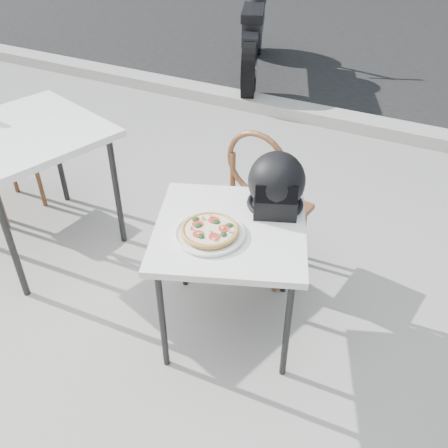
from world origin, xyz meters
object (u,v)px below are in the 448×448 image
at_px(cafe_table_main, 230,237).
at_px(motorcycle, 254,32).
at_px(pizza, 210,230).
at_px(cafe_table_side, 23,142).
at_px(cafe_chair_main, 264,198).
at_px(plate, 210,233).
at_px(helmet, 276,185).

relative_size(cafe_table_main, motorcycle, 0.44).
height_order(pizza, cafe_table_side, cafe_table_side).
bearing_deg(cafe_chair_main, cafe_table_main, 101.39).
height_order(plate, helmet, helmet).
relative_size(pizza, motorcycle, 0.16).
height_order(plate, cafe_table_side, cafe_table_side).
distance_m(cafe_table_main, cafe_chair_main, 0.48).
relative_size(cafe_chair_main, cafe_table_side, 0.93).
xyz_separation_m(cafe_table_main, pizza, (-0.06, -0.10, 0.10)).
xyz_separation_m(cafe_table_side, motorcycle, (-0.06, 3.57, -0.27)).
relative_size(plate, pizza, 1.14).
bearing_deg(pizza, motorcycle, 110.84).
distance_m(helmet, motorcycle, 3.82).
relative_size(helmet, motorcycle, 0.18).
bearing_deg(cafe_chair_main, cafe_table_side, 23.46).
bearing_deg(cafe_table_main, motorcycle, 112.13).
xyz_separation_m(cafe_table_main, cafe_table_side, (-1.44, 0.12, 0.13)).
bearing_deg(motorcycle, cafe_table_main, -88.63).
height_order(cafe_table_main, cafe_table_side, cafe_table_side).
distance_m(cafe_chair_main, cafe_table_side, 1.48).
distance_m(pizza, cafe_table_side, 1.40).
relative_size(cafe_table_side, motorcycle, 0.52).
bearing_deg(plate, cafe_table_main, 61.14).
bearing_deg(motorcycle, cafe_chair_main, -85.96).
relative_size(cafe_chair_main, motorcycle, 0.48).
xyz_separation_m(pizza, motorcycle, (-1.45, 3.80, -0.24)).
distance_m(cafe_table_main, pizza, 0.15).
bearing_deg(helmet, cafe_table_side, 163.48).
height_order(plate, cafe_chair_main, cafe_chair_main).
distance_m(pizza, helmet, 0.42).
height_order(pizza, helmet, helmet).
distance_m(pizza, motorcycle, 4.07).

